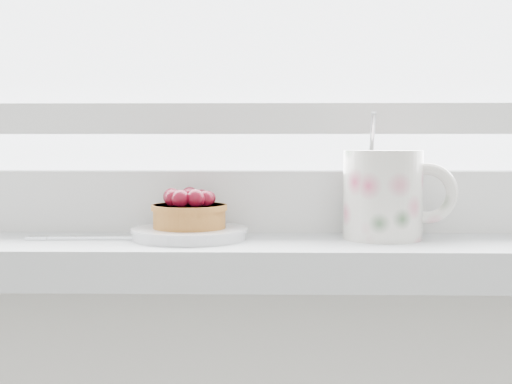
{
  "coord_description": "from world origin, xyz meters",
  "views": [
    {
      "loc": [
        -0.0,
        1.14,
        1.04
      ],
      "look_at": [
        -0.02,
        1.88,
        0.99
      ],
      "focal_mm": 50.0,
      "sensor_mm": 36.0,
      "label": 1
    }
  ],
  "objects_px": {
    "fork": "(129,237)",
    "saucer": "(190,234)",
    "raspberry_tart": "(189,211)",
    "floral_mug": "(386,193)"
  },
  "relations": [
    {
      "from": "saucer",
      "to": "raspberry_tart",
      "type": "bearing_deg",
      "value": -145.65
    },
    {
      "from": "raspberry_tart",
      "to": "floral_mug",
      "type": "xyz_separation_m",
      "value": [
        0.21,
        0.01,
        0.02
      ]
    },
    {
      "from": "floral_mug",
      "to": "fork",
      "type": "bearing_deg",
      "value": -178.32
    },
    {
      "from": "raspberry_tart",
      "to": "fork",
      "type": "height_order",
      "value": "raspberry_tart"
    },
    {
      "from": "raspberry_tart",
      "to": "fork",
      "type": "distance_m",
      "value": 0.07
    },
    {
      "from": "saucer",
      "to": "fork",
      "type": "height_order",
      "value": "saucer"
    },
    {
      "from": "fork",
      "to": "saucer",
      "type": "bearing_deg",
      "value": 1.25
    },
    {
      "from": "fork",
      "to": "floral_mug",
      "type": "bearing_deg",
      "value": 1.68
    },
    {
      "from": "floral_mug",
      "to": "saucer",
      "type": "bearing_deg",
      "value": -178.19
    },
    {
      "from": "floral_mug",
      "to": "fork",
      "type": "distance_m",
      "value": 0.28
    }
  ]
}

